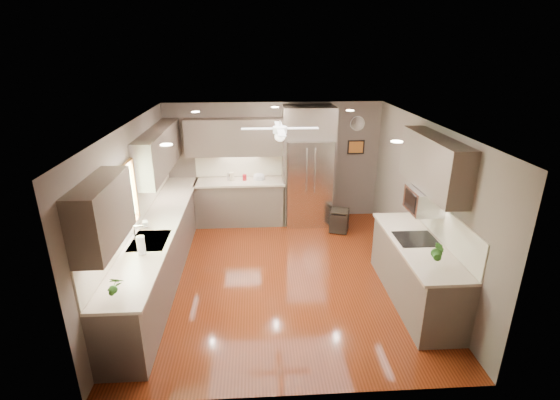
{
  "coord_description": "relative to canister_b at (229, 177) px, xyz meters",
  "views": [
    {
      "loc": [
        -0.37,
        -5.84,
        3.55
      ],
      "look_at": [
        0.02,
        0.6,
        1.1
      ],
      "focal_mm": 26.0,
      "sensor_mm": 36.0,
      "label": 1
    }
  ],
  "objects": [
    {
      "name": "window",
      "position": [
        -1.29,
        -2.73,
        0.54
      ],
      "size": [
        0.05,
        1.12,
        0.92
      ],
      "color": "#BFF2B2",
      "rests_on": "wall_left"
    },
    {
      "name": "microwave",
      "position": [
        2.96,
        -2.78,
        0.47
      ],
      "size": [
        0.43,
        0.55,
        0.34
      ],
      "color": "silver",
      "rests_on": "wall_right"
    },
    {
      "name": "potted_plant_left",
      "position": [
        -1.03,
        -4.15,
        0.09
      ],
      "size": [
        0.17,
        0.12,
        0.31
      ],
      "primitive_type": "imported",
      "rotation": [
        0.0,
        0.0,
        0.08
      ],
      "color": "#285A19",
      "rests_on": "left_run"
    },
    {
      "name": "stool",
      "position": [
        2.22,
        -0.63,
        -0.77
      ],
      "size": [
        0.45,
        0.45,
        0.45
      ],
      "color": "black",
      "rests_on": "ground"
    },
    {
      "name": "left_run",
      "position": [
        -1.02,
        -2.08,
        -0.53
      ],
      "size": [
        0.65,
        4.7,
        1.45
      ],
      "color": "#4B4036",
      "rests_on": "ground"
    },
    {
      "name": "wall_right",
      "position": [
        3.18,
        -2.23,
        0.24
      ],
      "size": [
        0.0,
        5.0,
        5.0
      ],
      "primitive_type": "plane",
      "rotation": [
        1.57,
        0.0,
        -1.57
      ],
      "color": "brown",
      "rests_on": "ground"
    },
    {
      "name": "wall_left",
      "position": [
        -1.32,
        -2.23,
        0.24
      ],
      "size": [
        0.0,
        5.0,
        5.0
      ],
      "primitive_type": "plane",
      "rotation": [
        1.57,
        0.0,
        1.57
      ],
      "color": "brown",
      "rests_on": "ground"
    },
    {
      "name": "ceiling",
      "position": [
        0.93,
        -2.23,
        1.49
      ],
      "size": [
        5.0,
        5.0,
        0.0
      ],
      "primitive_type": "plane",
      "rotation": [
        3.14,
        0.0,
        0.0
      ],
      "color": "white",
      "rests_on": "ground"
    },
    {
      "name": "canister_c",
      "position": [
        0.05,
        -0.01,
        0.02
      ],
      "size": [
        0.13,
        0.13,
        0.17
      ],
      "primitive_type": "cylinder",
      "rotation": [
        0.0,
        0.0,
        -0.43
      ],
      "color": "beige",
      "rests_on": "back_run"
    },
    {
      "name": "back_run",
      "position": [
        0.21,
        -0.02,
        -0.53
      ],
      "size": [
        1.85,
        0.65,
        1.45
      ],
      "color": "#4B4036",
      "rests_on": "ground"
    },
    {
      "name": "canister_b",
      "position": [
        0.0,
        0.0,
        0.0
      ],
      "size": [
        0.1,
        0.1,
        0.16
      ],
      "primitive_type": "cylinder",
      "rotation": [
        0.0,
        0.0,
        0.03
      ],
      "color": "silver",
      "rests_on": "back_run"
    },
    {
      "name": "ceiling_fan",
      "position": [
        0.93,
        -1.93,
        1.32
      ],
      "size": [
        1.18,
        1.18,
        0.32
      ],
      "color": "white",
      "rests_on": "ceiling"
    },
    {
      "name": "canister_d",
      "position": [
        0.31,
        -0.01,
        -0.01
      ],
      "size": [
        0.09,
        0.09,
        0.13
      ],
      "primitive_type": "cylinder",
      "rotation": [
        0.0,
        0.0,
        -0.08
      ],
      "color": "maroon",
      "rests_on": "back_run"
    },
    {
      "name": "potted_plant_right",
      "position": [
        2.85,
        -3.63,
        0.09
      ],
      "size": [
        0.21,
        0.19,
        0.32
      ],
      "primitive_type": "imported",
      "rotation": [
        0.0,
        0.0,
        -0.32
      ],
      "color": "#285A19",
      "rests_on": "right_run"
    },
    {
      "name": "wall_front",
      "position": [
        0.93,
        -4.73,
        0.24
      ],
      "size": [
        4.5,
        0.0,
        4.5
      ],
      "primitive_type": "plane",
      "rotation": [
        -1.57,
        0.0,
        0.0
      ],
      "color": "brown",
      "rests_on": "ground"
    },
    {
      "name": "bowl",
      "position": [
        0.61,
        -0.03,
        -0.04
      ],
      "size": [
        0.26,
        0.26,
        0.06
      ],
      "primitive_type": "imported",
      "rotation": [
        0.0,
        0.0,
        -0.1
      ],
      "color": "beige",
      "rests_on": "back_run"
    },
    {
      "name": "recessed_lights",
      "position": [
        0.89,
        -1.83,
        1.48
      ],
      "size": [
        2.84,
        3.14,
        0.01
      ],
      "color": "white",
      "rests_on": "ceiling"
    },
    {
      "name": "uppers",
      "position": [
        0.19,
        -1.52,
        0.86
      ],
      "size": [
        4.5,
        4.7,
        0.95
      ],
      "color": "#4B4036",
      "rests_on": "wall_left"
    },
    {
      "name": "sink",
      "position": [
        -1.0,
        -2.73,
        -0.1
      ],
      "size": [
        0.5,
        0.7,
        0.32
      ],
      "color": "silver",
      "rests_on": "left_run"
    },
    {
      "name": "framed_print",
      "position": [
        2.68,
        0.25,
        0.54
      ],
      "size": [
        0.36,
        0.03,
        0.3
      ],
      "color": "black",
      "rests_on": "wall_back"
    },
    {
      "name": "wall_back",
      "position": [
        0.93,
        0.27,
        0.24
      ],
      "size": [
        4.5,
        0.0,
        4.5
      ],
      "primitive_type": "plane",
      "rotation": [
        1.57,
        0.0,
        0.0
      ],
      "color": "brown",
      "rests_on": "ground"
    },
    {
      "name": "wall_clock",
      "position": [
        2.68,
        0.26,
        1.04
      ],
      "size": [
        0.3,
        0.03,
        0.3
      ],
      "color": "white",
      "rests_on": "wall_back"
    },
    {
      "name": "paper_towel",
      "position": [
        -0.99,
        -3.16,
        0.07
      ],
      "size": [
        0.11,
        0.11,
        0.27
      ],
      "color": "white",
      "rests_on": "left_run"
    },
    {
      "name": "soap_bottle",
      "position": [
        -1.15,
        -2.3,
        0.02
      ],
      "size": [
        0.1,
        0.1,
        0.17
      ],
      "primitive_type": "imported",
      "rotation": [
        0.0,
        0.0,
        0.35
      ],
      "color": "white",
      "rests_on": "left_run"
    },
    {
      "name": "floor",
      "position": [
        0.93,
        -2.23,
        -1.01
      ],
      "size": [
        5.0,
        5.0,
        0.0
      ],
      "primitive_type": "plane",
      "color": "#4B1B0A",
      "rests_on": "ground"
    },
    {
      "name": "refrigerator",
      "position": [
        1.63,
        -0.07,
        0.18
      ],
      "size": [
        1.06,
        0.75,
        2.45
      ],
      "color": "silver",
      "rests_on": "ground"
    },
    {
      "name": "right_run",
      "position": [
        2.86,
        -3.03,
        -0.53
      ],
      "size": [
        0.7,
        2.2,
        1.45
      ],
      "color": "#4B4036",
      "rests_on": "ground"
    }
  ]
}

